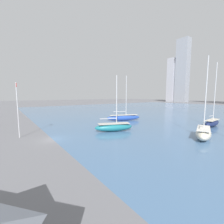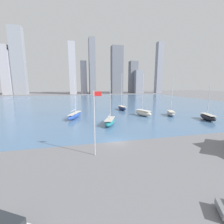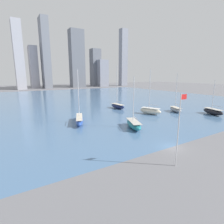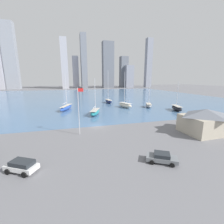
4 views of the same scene
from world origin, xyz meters
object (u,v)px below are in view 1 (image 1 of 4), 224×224
at_px(sailboat_cream, 203,133).
at_px(sailboat_teal, 114,127).
at_px(flag_pole, 18,108).
at_px(sailboat_navy, 212,122).
at_px(sailboat_blue, 124,117).

xyz_separation_m(sailboat_cream, sailboat_teal, (-14.56, -9.63, -0.16)).
relative_size(flag_pole, sailboat_cream, 0.69).
bearing_deg(sailboat_cream, sailboat_teal, -168.66).
distance_m(sailboat_navy, sailboat_teal, 26.07).
bearing_deg(sailboat_navy, flag_pole, -116.70).
relative_size(sailboat_navy, sailboat_blue, 1.15).
distance_m(flag_pole, sailboat_teal, 19.26).
height_order(sailboat_navy, sailboat_cream, sailboat_navy).
distance_m(sailboat_cream, sailboat_teal, 17.45).
xyz_separation_m(flag_pole, sailboat_blue, (-3.56, 28.79, -4.64)).
relative_size(sailboat_blue, sailboat_cream, 0.95).
distance_m(sailboat_blue, sailboat_cream, 24.35).
xyz_separation_m(sailboat_navy, sailboat_blue, (-20.49, -12.59, -0.02)).
relative_size(flag_pole, sailboat_navy, 0.64).
bearing_deg(sailboat_teal, flag_pole, -87.75).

